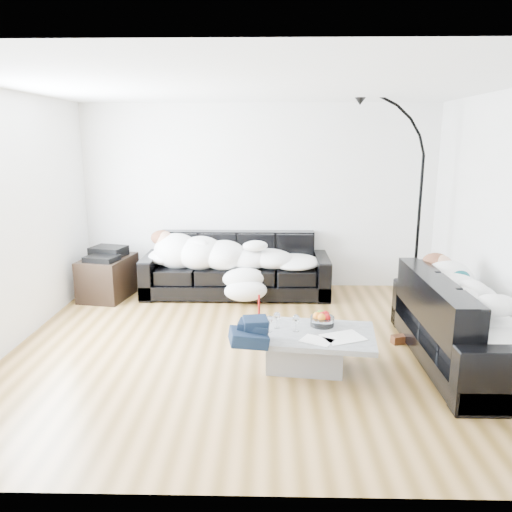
{
  "coord_description": "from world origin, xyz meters",
  "views": [
    {
      "loc": [
        0.12,
        -4.86,
        2.12
      ],
      "look_at": [
        0.0,
        0.3,
        0.9
      ],
      "focal_mm": 35.0,
      "sensor_mm": 36.0,
      "label": 1
    }
  ],
  "objects_px": {
    "wine_glass_a": "(277,320)",
    "candle_right": "(259,308)",
    "floor_lamp": "(419,215)",
    "av_cabinet": "(108,277)",
    "fruit_bowl": "(322,319)",
    "shoes": "(409,336)",
    "sofa_right": "(465,321)",
    "wine_glass_c": "(296,323)",
    "stereo": "(106,253)",
    "sofa_back": "(236,265)",
    "coffee_table": "(305,350)",
    "candle_left": "(259,311)",
    "sleeper_back": "(236,250)",
    "sleeper_right": "(468,299)",
    "wine_glass_b": "(269,324)"
  },
  "relations": [
    {
      "from": "wine_glass_a",
      "to": "candle_right",
      "type": "xyz_separation_m",
      "value": [
        -0.17,
        0.19,
        0.06
      ]
    },
    {
      "from": "floor_lamp",
      "to": "av_cabinet",
      "type": "bearing_deg",
      "value": -172.15
    },
    {
      "from": "fruit_bowl",
      "to": "shoes",
      "type": "xyz_separation_m",
      "value": [
        1.0,
        0.53,
        -0.39
      ]
    },
    {
      "from": "av_cabinet",
      "to": "floor_lamp",
      "type": "distance_m",
      "value": 4.19
    },
    {
      "from": "sofa_right",
      "to": "wine_glass_a",
      "type": "relative_size",
      "value": 13.3
    },
    {
      "from": "fruit_bowl",
      "to": "wine_glass_c",
      "type": "distance_m",
      "value": 0.3
    },
    {
      "from": "stereo",
      "to": "floor_lamp",
      "type": "relative_size",
      "value": 0.19
    },
    {
      "from": "sofa_back",
      "to": "coffee_table",
      "type": "distance_m",
      "value": 2.45
    },
    {
      "from": "fruit_bowl",
      "to": "wine_glass_c",
      "type": "height_order",
      "value": "wine_glass_c"
    },
    {
      "from": "stereo",
      "to": "wine_glass_a",
      "type": "bearing_deg",
      "value": -27.42
    },
    {
      "from": "sofa_back",
      "to": "wine_glass_a",
      "type": "distance_m",
      "value": 2.27
    },
    {
      "from": "candle_left",
      "to": "stereo",
      "type": "height_order",
      "value": "stereo"
    },
    {
      "from": "candle_right",
      "to": "stereo",
      "type": "relative_size",
      "value": 0.61
    },
    {
      "from": "candle_right",
      "to": "shoes",
      "type": "distance_m",
      "value": 1.72
    },
    {
      "from": "sleeper_back",
      "to": "wine_glass_c",
      "type": "xyz_separation_m",
      "value": [
        0.7,
        -2.24,
        -0.19
      ]
    },
    {
      "from": "fruit_bowl",
      "to": "sofa_right",
      "type": "bearing_deg",
      "value": 0.83
    },
    {
      "from": "sleeper_back",
      "to": "fruit_bowl",
      "type": "bearing_deg",
      "value": -65.27
    },
    {
      "from": "sofa_right",
      "to": "candle_left",
      "type": "height_order",
      "value": "sofa_right"
    },
    {
      "from": "sofa_right",
      "to": "sleeper_back",
      "type": "relative_size",
      "value": 0.96
    },
    {
      "from": "sleeper_right",
      "to": "stereo",
      "type": "distance_m",
      "value": 4.51
    },
    {
      "from": "sleeper_right",
      "to": "floor_lamp",
      "type": "distance_m",
      "value": 1.84
    },
    {
      "from": "sofa_back",
      "to": "shoes",
      "type": "relative_size",
      "value": 5.79
    },
    {
      "from": "wine_glass_b",
      "to": "candle_left",
      "type": "bearing_deg",
      "value": 111.91
    },
    {
      "from": "sofa_back",
      "to": "candle_right",
      "type": "relative_size",
      "value": 9.55
    },
    {
      "from": "sleeper_right",
      "to": "wine_glass_a",
      "type": "distance_m",
      "value": 1.82
    },
    {
      "from": "fruit_bowl",
      "to": "shoes",
      "type": "relative_size",
      "value": 0.52
    },
    {
      "from": "coffee_table",
      "to": "candle_right",
      "type": "bearing_deg",
      "value": 147.17
    },
    {
      "from": "candle_right",
      "to": "stereo",
      "type": "height_order",
      "value": "stereo"
    },
    {
      "from": "sofa_right",
      "to": "wine_glass_b",
      "type": "bearing_deg",
      "value": 95.63
    },
    {
      "from": "coffee_table",
      "to": "candle_right",
      "type": "relative_size",
      "value": 4.74
    },
    {
      "from": "wine_glass_b",
      "to": "wine_glass_c",
      "type": "xyz_separation_m",
      "value": [
        0.25,
        0.01,
        0.0
      ]
    },
    {
      "from": "sofa_right",
      "to": "av_cabinet",
      "type": "height_order",
      "value": "sofa_right"
    },
    {
      "from": "sofa_right",
      "to": "shoes",
      "type": "bearing_deg",
      "value": 35.82
    },
    {
      "from": "sofa_right",
      "to": "candle_left",
      "type": "relative_size",
      "value": 9.55
    },
    {
      "from": "sofa_back",
      "to": "wine_glass_a",
      "type": "height_order",
      "value": "sofa_back"
    },
    {
      "from": "shoes",
      "to": "av_cabinet",
      "type": "xyz_separation_m",
      "value": [
        -3.7,
        1.44,
        0.23
      ]
    },
    {
      "from": "candle_right",
      "to": "wine_glass_a",
      "type": "bearing_deg",
      "value": -47.61
    },
    {
      "from": "sleeper_back",
      "to": "sleeper_right",
      "type": "distance_m",
      "value": 3.11
    },
    {
      "from": "sofa_right",
      "to": "av_cabinet",
      "type": "bearing_deg",
      "value": 64.41
    },
    {
      "from": "sofa_back",
      "to": "wine_glass_a",
      "type": "bearing_deg",
      "value": -76.65
    },
    {
      "from": "sleeper_back",
      "to": "wine_glass_b",
      "type": "height_order",
      "value": "sleeper_back"
    },
    {
      "from": "wine_glass_c",
      "to": "sofa_right",
      "type": "bearing_deg",
      "value": 5.98
    },
    {
      "from": "sleeper_right",
      "to": "av_cabinet",
      "type": "relative_size",
      "value": 2.2
    },
    {
      "from": "coffee_table",
      "to": "sleeper_back",
      "type": "bearing_deg",
      "value": 109.32
    },
    {
      "from": "candle_left",
      "to": "candle_right",
      "type": "relative_size",
      "value": 0.81
    },
    {
      "from": "fruit_bowl",
      "to": "coffee_table",
      "type": "bearing_deg",
      "value": -135.38
    },
    {
      "from": "shoes",
      "to": "sofa_back",
      "type": "bearing_deg",
      "value": 136.02
    },
    {
      "from": "wine_glass_a",
      "to": "wine_glass_c",
      "type": "distance_m",
      "value": 0.19
    },
    {
      "from": "wine_glass_c",
      "to": "wine_glass_b",
      "type": "bearing_deg",
      "value": -176.67
    },
    {
      "from": "wine_glass_c",
      "to": "stereo",
      "type": "relative_size",
      "value": 0.36
    }
  ]
}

